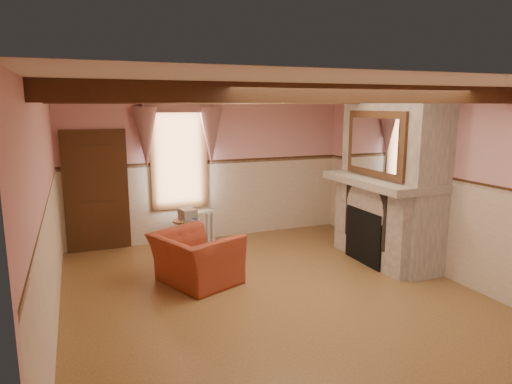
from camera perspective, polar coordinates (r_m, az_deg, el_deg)
name	(u,v)px	position (r m, az deg, el deg)	size (l,w,h in m)	color
floor	(271,293)	(6.51, 1.84, -12.55)	(5.50, 6.00, 0.01)	brown
ceiling	(272,88)	(5.99, 2.01, 12.89)	(5.50, 6.00, 0.01)	silver
wall_back	(210,167)	(8.89, -5.83, 3.10)	(5.50, 0.02, 2.80)	pink
wall_front	(434,268)	(3.64, 21.36, -8.85)	(5.50, 0.02, 2.80)	pink
wall_left	(46,212)	(5.62, -24.77, -2.34)	(0.02, 6.00, 2.80)	pink
wall_right	(433,182)	(7.61, 21.28, 1.13)	(0.02, 6.00, 2.80)	pink
wainscot	(271,242)	(6.25, 1.89, -6.23)	(5.50, 6.00, 1.50)	beige
chair_rail	(271,188)	(6.08, 1.93, 0.55)	(5.50, 6.00, 0.08)	black
firebox	(367,236)	(7.80, 13.73, -5.38)	(0.20, 0.95, 0.90)	black
armchair	(196,258)	(6.81, -7.54, -8.22)	(1.15, 1.00, 0.75)	maroon
side_table	(187,234)	(8.40, -8.60, -5.26)	(0.49, 0.49, 0.55)	brown
book_stack	(188,214)	(8.31, -8.53, -2.76)	(0.26, 0.32, 0.20)	#B7AD8C
radiator	(197,228)	(8.74, -7.35, -4.44)	(0.70, 0.18, 0.60)	silver
bowl	(388,176)	(7.63, 16.14, 1.94)	(0.36, 0.36, 0.09)	brown
mantel_clock	(362,167)	(8.19, 13.10, 3.07)	(0.14, 0.24, 0.20)	black
oil_lamp	(373,167)	(7.93, 14.40, 3.06)	(0.11, 0.11, 0.28)	gold
candle_red	(413,179)	(7.16, 19.08, 1.52)	(0.06, 0.06, 0.16)	#A52914
jar_yellow	(391,176)	(7.57, 16.48, 1.99)	(0.06, 0.06, 0.12)	gold
fireplace	(391,178)	(7.85, 16.57, 1.69)	(0.85, 2.00, 2.80)	gray
mantel	(382,181)	(7.75, 15.50, 1.33)	(1.05, 2.05, 0.12)	gray
overmantel_mirror	(375,144)	(7.56, 14.61, 5.82)	(0.06, 1.44, 1.04)	silver
door	(97,193)	(8.56, -19.31, -0.12)	(1.10, 0.10, 2.10)	black
window	(179,156)	(8.69, -9.63, 4.49)	(1.06, 0.08, 2.02)	white
window_drapes	(179,124)	(8.56, -9.63, 8.42)	(1.30, 0.14, 1.40)	gray
ceiling_beam_front	(318,93)	(4.91, 7.75, 12.11)	(5.50, 0.18, 0.20)	black
ceiling_beam_back	(240,97)	(7.10, -1.96, 11.75)	(5.50, 0.18, 0.20)	black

